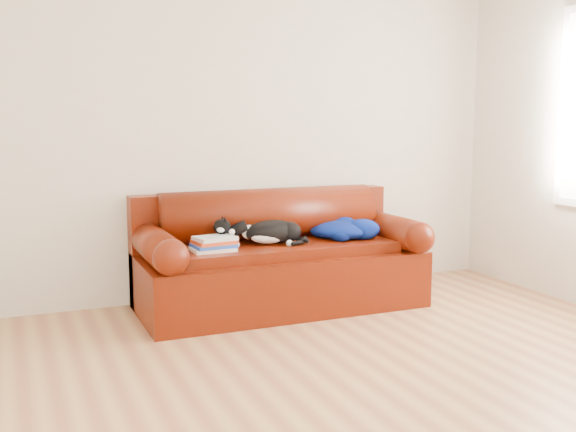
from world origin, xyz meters
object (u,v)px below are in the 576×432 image
at_px(book_stack, 214,244).
at_px(sofa_base, 281,276).
at_px(blanket, 344,229).
at_px(cat, 271,233).

bearing_deg(book_stack, sofa_base, 12.66).
relative_size(book_stack, blanket, 0.56).
bearing_deg(blanket, sofa_base, 177.20).
bearing_deg(sofa_base, cat, -157.15).
height_order(sofa_base, book_stack, book_stack).
bearing_deg(cat, sofa_base, 41.10).
xyz_separation_m(sofa_base, book_stack, (-0.55, -0.12, 0.31)).
height_order(cat, blanket, cat).
relative_size(sofa_base, cat, 3.63).
relative_size(sofa_base, book_stack, 7.04).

